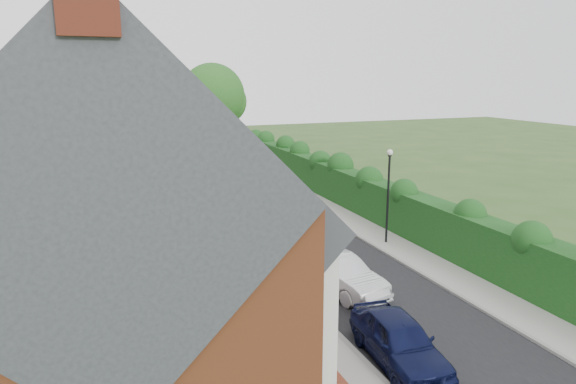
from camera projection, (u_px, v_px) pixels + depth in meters
name	position (u px, v px, depth m)	size (l,w,h in m)	color
ground	(368.00, 280.00, 22.87)	(140.00, 140.00, 0.00)	#2D4C1E
road	(274.00, 218.00, 32.67)	(6.00, 58.00, 0.02)	black
pavement_hedge_side	(332.00, 211.00, 34.12)	(2.20, 58.00, 0.12)	#98968F
pavement_house_side	(215.00, 224.00, 31.29)	(1.70, 58.00, 0.12)	#98968F
kerb_hedge_side	(318.00, 213.00, 33.75)	(0.18, 58.00, 0.13)	gray
kerb_house_side	(228.00, 222.00, 31.58)	(0.18, 58.00, 0.13)	gray
hedge	(356.00, 187.00, 34.42)	(2.10, 58.00, 2.85)	#133D16
terrace_row	(96.00, 161.00, 27.07)	(9.05, 40.50, 11.50)	brown
garden_wall_row	(202.00, 223.00, 29.94)	(0.35, 40.35, 1.10)	#923824
lamppost	(388.00, 185.00, 26.97)	(0.32, 0.32, 5.16)	black
tree_far_left	(167.00, 104.00, 57.02)	(7.14, 6.80, 9.29)	#332316
tree_far_right	(216.00, 97.00, 60.85)	(7.98, 7.60, 10.31)	#332316
tree_far_back	(109.00, 96.00, 57.43)	(8.40, 8.00, 10.82)	#332316
car_navy	(399.00, 340.00, 16.18)	(1.82, 4.53, 1.54)	black
car_silver_a	(339.00, 274.00, 21.49)	(1.66, 4.77, 1.57)	silver
car_silver_b	(279.00, 251.00, 24.68)	(2.19, 4.75, 1.32)	#B2B4BA
car_white	(253.00, 217.00, 30.40)	(1.97, 4.84, 1.41)	silver
car_green	(230.00, 199.00, 34.71)	(1.63, 4.04, 1.38)	#0F3318
car_red	(216.00, 178.00, 41.91)	(1.45, 4.16, 1.37)	maroon
car_beige	(196.00, 167.00, 46.82)	(2.18, 4.72, 1.31)	beige
car_grey	(179.00, 160.00, 50.25)	(2.17, 5.33, 1.55)	slate
horse	(292.00, 208.00, 31.86)	(0.90, 1.97, 1.66)	#54361E
horse_cart	(280.00, 192.00, 33.66)	(1.54, 3.41, 2.46)	black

